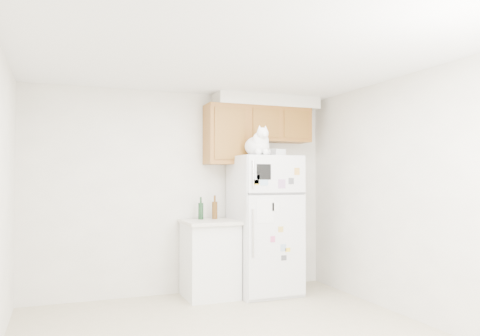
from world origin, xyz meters
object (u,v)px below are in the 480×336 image
storage_box_front (278,153)px  bottle_green (201,208)px  base_counter (210,258)px  cat (258,144)px  storage_box_back (268,153)px  refrigerator (265,225)px  bottle_amber (215,207)px

storage_box_front → bottle_green: 1.18m
storage_box_front → bottle_green: bearing=151.3°
base_counter → bottle_green: 0.62m
cat → storage_box_front: cat is taller
cat → storage_box_back: size_ratio=2.81×
cat → storage_box_front: (0.32, 0.11, -0.09)m
refrigerator → storage_box_back: size_ratio=9.44×
base_counter → cat: bearing=-23.6°
refrigerator → base_counter: bearing=173.9°
storage_box_back → storage_box_front: storage_box_back is taller
cat → storage_box_back: bearing=47.4°
base_counter → bottle_amber: bearing=54.4°
cat → bottle_green: bearing=146.9°
storage_box_back → bottle_green: bearing=165.6°
storage_box_front → bottle_green: size_ratio=0.54×
base_counter → storage_box_front: (0.86, -0.12, 1.28)m
storage_box_front → bottle_amber: (-0.74, 0.28, -0.68)m
storage_box_front → cat: bearing=-172.5°
base_counter → storage_box_front: size_ratio=6.13×
base_counter → refrigerator: bearing=-6.1°
refrigerator → storage_box_front: storage_box_front is taller
storage_box_front → bottle_amber: 1.05m
bottle_green → base_counter: bearing=-67.3°
refrigerator → bottle_amber: 0.66m
storage_box_back → bottle_green: size_ratio=0.65×
bottle_green → cat: bearing=-33.1°
cat → bottle_amber: size_ratio=1.73×
bottle_amber → base_counter: bearing=-125.6°
cat → bottle_green: (-0.60, 0.39, -0.77)m
bottle_green → storage_box_back: bearing=-7.6°
refrigerator → storage_box_back: (0.10, 0.12, 0.90)m
base_counter → cat: (0.54, -0.23, 1.37)m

